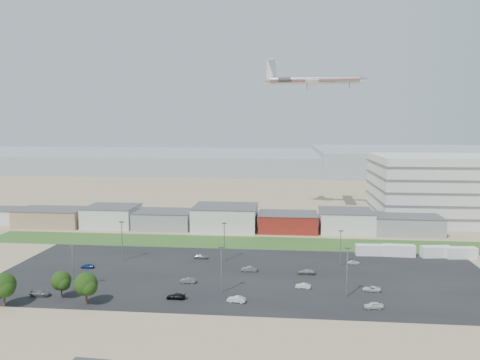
# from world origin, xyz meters

# --- Properties ---
(ground) EXTENTS (700.00, 700.00, 0.00)m
(ground) POSITION_xyz_m (0.00, 0.00, 0.00)
(ground) COLOR #94825E
(ground) RESTS_ON ground
(parking_lot) EXTENTS (120.00, 50.00, 0.01)m
(parking_lot) POSITION_xyz_m (5.00, 20.00, 0.01)
(parking_lot) COLOR black
(parking_lot) RESTS_ON ground
(grass_strip) EXTENTS (160.00, 16.00, 0.02)m
(grass_strip) POSITION_xyz_m (0.00, 52.00, 0.01)
(grass_strip) COLOR #365A21
(grass_strip) RESTS_ON ground
(hills_backdrop) EXTENTS (700.00, 200.00, 9.00)m
(hills_backdrop) POSITION_xyz_m (40.00, 315.00, 4.50)
(hills_backdrop) COLOR gray
(hills_backdrop) RESTS_ON ground
(building_row) EXTENTS (170.00, 20.00, 8.00)m
(building_row) POSITION_xyz_m (-17.00, 71.00, 4.00)
(building_row) COLOR silver
(building_row) RESTS_ON ground
(box_trailer_a) EXTENTS (8.09, 2.78, 3.00)m
(box_trailer_a) POSITION_xyz_m (39.08, 41.16, 1.50)
(box_trailer_a) COLOR silver
(box_trailer_a) RESTS_ON ground
(box_trailer_b) EXTENTS (8.63, 3.01, 3.20)m
(box_trailer_b) POSITION_xyz_m (46.99, 41.08, 1.60)
(box_trailer_b) COLOR silver
(box_trailer_b) RESTS_ON ground
(box_trailer_c) EXTENTS (8.53, 3.73, 3.09)m
(box_trailer_c) POSITION_xyz_m (56.94, 40.99, 1.55)
(box_trailer_c) COLOR silver
(box_trailer_c) RESTS_ON ground
(box_trailer_d) EXTENTS (8.38, 3.30, 3.07)m
(box_trailer_d) POSITION_xyz_m (63.49, 40.51, 1.53)
(box_trailer_d) COLOR silver
(box_trailer_d) RESTS_ON ground
(tree_mid) EXTENTS (5.24, 5.24, 7.86)m
(tree_mid) POSITION_xyz_m (-41.05, -4.80, 3.93)
(tree_mid) COLOR black
(tree_mid) RESTS_ON ground
(tree_right) EXTENTS (4.42, 4.42, 6.62)m
(tree_right) POSITION_xyz_m (-31.80, 0.88, 3.31)
(tree_right) COLOR black
(tree_right) RESTS_ON ground
(tree_near) EXTENTS (5.04, 5.04, 7.56)m
(tree_near) POSITION_xyz_m (-25.03, -2.05, 3.78)
(tree_near) COLOR black
(tree_near) RESTS_ON ground
(lightpole_front_l) EXTENTS (1.17, 0.49, 9.96)m
(lightpole_front_l) POSITION_xyz_m (-31.53, 6.01, 4.98)
(lightpole_front_l) COLOR slate
(lightpole_front_l) RESTS_ON ground
(lightpole_front_m) EXTENTS (1.21, 0.50, 10.29)m
(lightpole_front_m) POSITION_xyz_m (1.49, 7.26, 5.14)
(lightpole_front_m) COLOR slate
(lightpole_front_m) RESTS_ON ground
(lightpole_front_r) EXTENTS (1.27, 0.53, 10.79)m
(lightpole_front_r) POSITION_xyz_m (28.35, 7.42, 5.39)
(lightpole_front_r) COLOR slate
(lightpole_front_r) RESTS_ON ground
(lightpole_back_l) EXTENTS (1.26, 0.53, 10.74)m
(lightpole_back_l) POSITION_xyz_m (-28.56, 28.97, 5.37)
(lightpole_back_l) COLOR slate
(lightpole_back_l) RESTS_ON ground
(lightpole_back_m) EXTENTS (1.22, 0.51, 10.41)m
(lightpole_back_m) POSITION_xyz_m (-1.14, 31.67, 5.21)
(lightpole_back_m) COLOR slate
(lightpole_back_m) RESTS_ON ground
(lightpole_back_r) EXTENTS (1.12, 0.47, 9.49)m
(lightpole_back_r) POSITION_xyz_m (29.47, 29.58, 4.74)
(lightpole_back_r) COLOR slate
(lightpole_back_r) RESTS_ON ground
(airliner) EXTENTS (45.20, 31.86, 12.98)m
(airliner) POSITION_xyz_m (26.18, 104.96, 54.85)
(airliner) COLOR silver
(parked_car_0) EXTENTS (4.00, 2.03, 1.08)m
(parked_car_0) POSITION_xyz_m (34.32, 11.57, 0.54)
(parked_car_0) COLOR silver
(parked_car_0) RESTS_ON ground
(parked_car_1) EXTENTS (3.50, 1.53, 1.12)m
(parked_car_1) POSITION_xyz_m (19.36, 11.98, 0.56)
(parked_car_1) COLOR silver
(parked_car_1) RESTS_ON ground
(parked_car_2) EXTENTS (3.96, 2.00, 1.29)m
(parked_car_2) POSITION_xyz_m (32.94, 1.55, 0.65)
(parked_car_2) COLOR silver
(parked_car_2) RESTS_ON ground
(parked_car_3) EXTENTS (4.08, 1.76, 1.17)m
(parked_car_3) POSITION_xyz_m (-7.54, 2.65, 0.58)
(parked_car_3) COLOR black
(parked_car_3) RESTS_ON ground
(parked_car_4) EXTENTS (3.69, 1.29, 1.21)m
(parked_car_4) POSITION_xyz_m (-7.14, 12.87, 0.61)
(parked_car_4) COLOR #595B5E
(parked_car_4) RESTS_ON ground
(parked_car_5) EXTENTS (3.43, 1.43, 1.16)m
(parked_car_5) POSITION_xyz_m (-35.22, 21.52, 0.58)
(parked_car_5) COLOR navy
(parked_car_5) RESTS_ON ground
(parked_car_6) EXTENTS (4.00, 1.66, 1.16)m
(parked_car_6) POSITION_xyz_m (-7.75, 32.99, 0.58)
(parked_car_6) COLOR #A5A5AA
(parked_car_6) RESTS_ON ground
(parked_car_7) EXTENTS (3.96, 1.45, 1.30)m
(parked_car_7) POSITION_xyz_m (6.33, 22.92, 0.65)
(parked_car_7) COLOR #595B5E
(parked_car_7) RESTS_ON ground
(parked_car_8) EXTENTS (3.26, 1.46, 1.09)m
(parked_car_8) POSITION_xyz_m (33.15, 31.65, 0.54)
(parked_car_8) COLOR silver
(parked_car_8) RESTS_ON ground
(parked_car_10) EXTENTS (4.44, 1.93, 1.27)m
(parked_car_10) POSITION_xyz_m (-36.84, 1.40, 0.64)
(parked_car_10) COLOR #595B5E
(parked_car_10) RESTS_ON ground
(parked_car_12) EXTENTS (4.38, 1.93, 1.25)m
(parked_car_12) POSITION_xyz_m (20.35, 22.16, 0.63)
(parked_car_12) COLOR #A5A5AA
(parked_car_12) RESTS_ON ground
(parked_car_13) EXTENTS (3.98, 1.86, 1.26)m
(parked_car_13) POSITION_xyz_m (5.34, 2.15, 0.63)
(parked_car_13) COLOR silver
(parked_car_13) RESTS_ON ground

